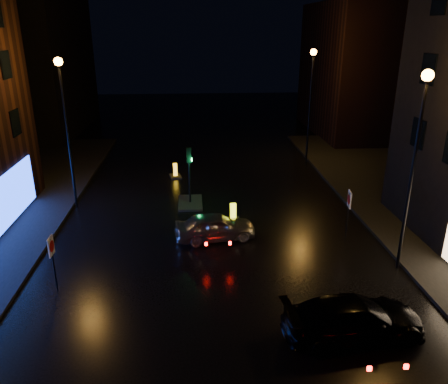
{
  "coord_description": "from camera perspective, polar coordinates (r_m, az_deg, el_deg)",
  "views": [
    {
      "loc": [
        -0.96,
        -10.05,
        9.83
      ],
      "look_at": [
        0.4,
        8.44,
        2.8
      ],
      "focal_mm": 35.0,
      "sensor_mm": 36.0,
      "label": 1
    }
  ],
  "objects": [
    {
      "name": "building_far_right",
      "position": [
        45.14,
        17.12,
        15.02
      ],
      "size": [
        8.0,
        14.0,
        12.0
      ],
      "primitive_type": "cube",
      "color": "black",
      "rests_on": "ground"
    },
    {
      "name": "bollard_far",
      "position": [
        30.69,
        -6.37,
        2.37
      ],
      "size": [
        0.94,
        1.24,
        0.98
      ],
      "rotation": [
        0.0,
        0.0,
        0.19
      ],
      "color": "black",
      "rests_on": "ground"
    },
    {
      "name": "bollard_near",
      "position": [
        23.3,
        1.19,
        -3.53
      ],
      "size": [
        0.96,
        1.35,
        1.13
      ],
      "rotation": [
        0.0,
        0.0,
        0.08
      ],
      "color": "black",
      "rests_on": "ground"
    },
    {
      "name": "dark_sedan",
      "position": [
        15.79,
        16.63,
        -15.56
      ],
      "size": [
        5.0,
        2.44,
        1.4
      ],
      "primitive_type": "imported",
      "rotation": [
        0.0,
        0.0,
        1.67
      ],
      "color": "black",
      "rests_on": "ground"
    },
    {
      "name": "traffic_signal",
      "position": [
        25.8,
        -4.45,
        -0.5
      ],
      "size": [
        1.4,
        2.4,
        3.45
      ],
      "color": "black",
      "rests_on": "ground"
    },
    {
      "name": "ground",
      "position": [
        14.09,
        0.98,
        -23.48
      ],
      "size": [
        120.0,
        120.0,
        0.0
      ],
      "primitive_type": "plane",
      "color": "black",
      "rests_on": "ground"
    },
    {
      "name": "road_sign_left",
      "position": [
        18.22,
        -21.58,
        -7.15
      ],
      "size": [
        0.08,
        0.57,
        2.34
      ],
      "rotation": [
        0.0,
        0.0,
        -0.03
      ],
      "color": "black",
      "rests_on": "ground"
    },
    {
      "name": "street_lamp_rfar",
      "position": [
        33.5,
        11.29,
        13.05
      ],
      "size": [
        0.44,
        0.44,
        8.37
      ],
      "color": "black",
      "rests_on": "ground"
    },
    {
      "name": "street_lamp_rnear",
      "position": [
        18.78,
        23.88,
        5.84
      ],
      "size": [
        0.44,
        0.44,
        8.37
      ],
      "color": "black",
      "rests_on": "ground"
    },
    {
      "name": "street_lamp_lfar",
      "position": [
        25.37,
        -20.09,
        9.84
      ],
      "size": [
        0.44,
        0.44,
        8.37
      ],
      "color": "black",
      "rests_on": "ground"
    },
    {
      "name": "road_sign_right",
      "position": [
        21.91,
        16.01,
        -1.44
      ],
      "size": [
        0.14,
        0.6,
        2.47
      ],
      "rotation": [
        0.0,
        0.0,
        3.01
      ],
      "color": "black",
      "rests_on": "ground"
    },
    {
      "name": "building_far_left",
      "position": [
        47.58,
        -23.55,
        15.72
      ],
      "size": [
        8.0,
        16.0,
        14.0
      ],
      "primitive_type": "cube",
      "color": "black",
      "rests_on": "ground"
    },
    {
      "name": "silver_hatchback",
      "position": [
        21.45,
        -1.15,
        -4.54
      ],
      "size": [
        4.09,
        2.08,
        1.33
      ],
      "primitive_type": "imported",
      "rotation": [
        0.0,
        0.0,
        1.7
      ],
      "color": "#AFB2B7",
      "rests_on": "ground"
    }
  ]
}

